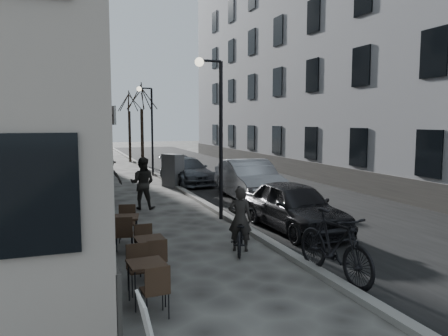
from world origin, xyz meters
TOP-DOWN VIEW (x-y plane):
  - ground at (0.00, 0.00)m, footprint 120.00×120.00m
  - road at (3.85, 16.00)m, footprint 7.30×60.00m
  - kerb at (0.20, 16.00)m, footprint 0.25×60.00m
  - building_left at (-6.00, 16.50)m, footprint 4.00×35.00m
  - building_right at (9.50, 16.50)m, footprint 4.00×35.00m
  - streetlamp_near at (-0.17, 6.00)m, footprint 0.90×0.28m
  - streetlamp_far at (-0.17, 18.00)m, footprint 0.90×0.28m
  - tree_near at (-0.10, 21.00)m, footprint 2.40×2.40m
  - tree_far at (-0.10, 27.00)m, footprint 2.40×2.40m
  - bistro_set_a at (-3.38, 0.19)m, footprint 0.65×1.52m
  - bistro_set_b at (-3.04, 1.80)m, footprint 0.61×1.46m
  - bistro_set_c at (-3.30, 3.78)m, footprint 0.76×1.64m
  - utility_cabinet at (0.10, 13.28)m, footprint 0.96×1.20m
  - bicycle at (-0.71, 2.56)m, footprint 1.32×1.93m
  - cyclist_rider at (-0.71, 2.56)m, footprint 0.68×0.58m
  - pedestrian_near at (-2.11, 8.50)m, footprint 1.11×1.01m
  - pedestrian_mid at (-3.08, 10.96)m, footprint 1.23×0.88m
  - pedestrian_far at (-3.44, 10.69)m, footprint 1.11×1.09m
  - car_near at (1.50, 3.88)m, footprint 1.81×4.22m
  - car_mid at (2.22, 8.90)m, footprint 2.06×4.98m
  - car_far at (1.00, 14.08)m, footprint 2.25×4.66m
  - moped at (0.35, 0.16)m, footprint 0.84×2.33m

SIDE VIEW (x-z plane):
  - ground at x=0.00m, z-range 0.00..0.00m
  - road at x=3.85m, z-range 0.00..0.00m
  - kerb at x=0.20m, z-range 0.00..0.12m
  - bistro_set_b at x=-3.04m, z-range 0.01..0.87m
  - bistro_set_a at x=-3.38m, z-range 0.01..0.89m
  - bicycle at x=-0.71m, z-range 0.00..0.96m
  - bistro_set_c at x=-3.30m, z-range 0.01..0.95m
  - car_far at x=1.00m, z-range 0.00..1.31m
  - moped at x=0.35m, z-range 0.00..1.37m
  - car_near at x=1.50m, z-range 0.00..1.42m
  - cyclist_rider at x=-0.71m, z-range 0.00..1.57m
  - utility_cabinet at x=0.10m, z-range 0.00..1.58m
  - car_mid at x=2.22m, z-range 0.00..1.60m
  - pedestrian_mid at x=-3.08m, z-range 0.00..1.71m
  - pedestrian_near at x=-2.11m, z-range 0.00..1.86m
  - pedestrian_far at x=-3.44m, z-range 0.00..1.87m
  - streetlamp_near at x=-0.17m, z-range 0.62..5.71m
  - streetlamp_far at x=-0.17m, z-range 0.62..5.71m
  - tree_near at x=-0.10m, z-range 1.81..7.51m
  - tree_far at x=-0.10m, z-range 1.81..7.51m
  - building_left at x=-6.00m, z-range 0.00..16.00m
  - building_right at x=9.50m, z-range 0.00..16.00m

